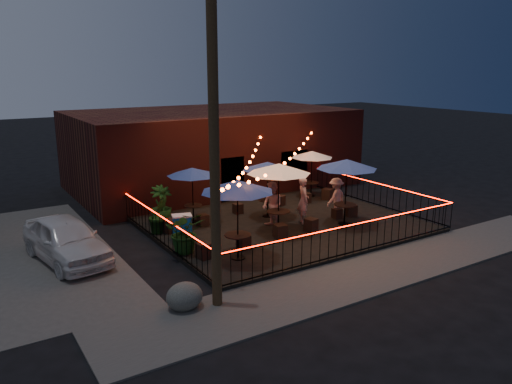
% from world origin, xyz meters
% --- Properties ---
extents(ground, '(110.00, 110.00, 0.00)m').
position_xyz_m(ground, '(0.00, 0.00, 0.00)').
color(ground, black).
rests_on(ground, ground).
extents(patio, '(10.00, 8.00, 0.15)m').
position_xyz_m(patio, '(0.00, 2.00, 0.07)').
color(patio, black).
rests_on(patio, ground).
extents(sidewalk, '(18.00, 2.50, 0.05)m').
position_xyz_m(sidewalk, '(0.00, -3.25, 0.03)').
color(sidewalk, '#413F3C').
rests_on(sidewalk, ground).
extents(brick_building, '(14.00, 8.00, 4.00)m').
position_xyz_m(brick_building, '(1.00, 9.99, 2.00)').
color(brick_building, '#3D1310').
rests_on(brick_building, ground).
extents(utility_pole, '(0.26, 0.26, 8.00)m').
position_xyz_m(utility_pole, '(-5.40, -2.60, 4.00)').
color(utility_pole, '#332414').
rests_on(utility_pole, ground).
extents(fence_front, '(10.00, 0.04, 1.04)m').
position_xyz_m(fence_front, '(0.00, -2.00, 0.66)').
color(fence_front, black).
rests_on(fence_front, patio).
extents(fence_left, '(0.04, 8.00, 1.04)m').
position_xyz_m(fence_left, '(-5.00, 2.00, 0.66)').
color(fence_left, black).
rests_on(fence_left, patio).
extents(fence_right, '(0.04, 8.00, 1.04)m').
position_xyz_m(fence_right, '(5.00, 2.00, 0.66)').
color(fence_right, black).
rests_on(fence_right, patio).
extents(festoon_lights, '(10.02, 8.72, 1.32)m').
position_xyz_m(festoon_lights, '(-1.01, 1.70, 2.52)').
color(festoon_lights, '#FF450D').
rests_on(festoon_lights, ground).
extents(cafe_table_0, '(2.70, 2.70, 2.59)m').
position_xyz_m(cafe_table_0, '(-3.41, -0.28, 2.51)').
color(cafe_table_0, black).
rests_on(cafe_table_0, patio).
extents(cafe_table_1, '(2.47, 2.47, 2.20)m').
position_xyz_m(cafe_table_1, '(-2.91, 4.09, 2.16)').
color(cafe_table_1, black).
rests_on(cafe_table_1, patio).
extents(cafe_table_2, '(3.00, 3.00, 2.61)m').
position_xyz_m(cafe_table_2, '(-0.77, 1.23, 2.53)').
color(cafe_table_2, black).
rests_on(cafe_table_2, patio).
extents(cafe_table_3, '(2.74, 2.74, 2.30)m').
position_xyz_m(cafe_table_3, '(-0.01, 3.12, 2.25)').
color(cafe_table_3, black).
rests_on(cafe_table_3, patio).
extents(cafe_table_4, '(2.89, 2.89, 2.59)m').
position_xyz_m(cafe_table_4, '(1.99, 0.63, 2.52)').
color(cafe_table_4, black).
rests_on(cafe_table_4, patio).
extents(cafe_table_5, '(2.61, 2.61, 2.19)m').
position_xyz_m(cafe_table_5, '(3.62, 4.80, 2.15)').
color(cafe_table_5, black).
rests_on(cafe_table_5, patio).
extents(bistro_chair_0, '(0.48, 0.48, 0.51)m').
position_xyz_m(bistro_chair_0, '(-4.33, 0.32, 0.40)').
color(bistro_chair_0, black).
rests_on(bistro_chair_0, patio).
extents(bistro_chair_1, '(0.43, 0.43, 0.45)m').
position_xyz_m(bistro_chair_1, '(-2.80, 0.39, 0.38)').
color(bistro_chair_1, black).
rests_on(bistro_chair_1, patio).
extents(bistro_chair_2, '(0.52, 0.52, 0.50)m').
position_xyz_m(bistro_chair_2, '(-4.27, 3.35, 0.40)').
color(bistro_chair_2, black).
rests_on(bistro_chair_2, patio).
extents(bistro_chair_3, '(0.38, 0.38, 0.45)m').
position_xyz_m(bistro_chair_3, '(-2.83, 3.42, 0.37)').
color(bistro_chair_3, black).
rests_on(bistro_chair_3, patio).
extents(bistro_chair_4, '(0.47, 0.47, 0.49)m').
position_xyz_m(bistro_chair_4, '(-1.08, 0.65, 0.40)').
color(bistro_chair_4, black).
rests_on(bistro_chair_4, patio).
extents(bistro_chair_5, '(0.50, 0.50, 0.48)m').
position_xyz_m(bistro_chair_5, '(0.32, 0.64, 0.39)').
color(bistro_chair_5, black).
rests_on(bistro_chair_5, patio).
extents(bistro_chair_6, '(0.36, 0.36, 0.42)m').
position_xyz_m(bistro_chair_6, '(-0.82, 4.15, 0.36)').
color(bistro_chair_6, black).
rests_on(bistro_chair_6, patio).
extents(bistro_chair_7, '(0.49, 0.49, 0.44)m').
position_xyz_m(bistro_chair_7, '(1.43, 4.26, 0.37)').
color(bistro_chair_7, black).
rests_on(bistro_chair_7, patio).
extents(bistro_chair_8, '(0.36, 0.36, 0.40)m').
position_xyz_m(bistro_chair_8, '(2.27, 1.40, 0.35)').
color(bistro_chair_8, black).
rests_on(bistro_chair_8, patio).
extents(bistro_chair_9, '(0.54, 0.54, 0.50)m').
position_xyz_m(bistro_chair_9, '(2.97, 1.30, 0.40)').
color(bistro_chair_9, black).
rests_on(bistro_chair_9, patio).
extents(bistro_chair_10, '(0.43, 0.43, 0.46)m').
position_xyz_m(bistro_chair_10, '(2.64, 3.96, 0.38)').
color(bistro_chair_10, black).
rests_on(bistro_chair_10, patio).
extents(bistro_chair_11, '(0.56, 0.56, 0.51)m').
position_xyz_m(bistro_chair_11, '(3.89, 3.90, 0.40)').
color(bistro_chair_11, black).
rests_on(bistro_chair_11, patio).
extents(patron_a, '(0.66, 0.79, 1.84)m').
position_xyz_m(patron_a, '(0.71, 1.64, 1.07)').
color(patron_a, '#D5B489').
rests_on(patron_a, patio).
extents(patron_b, '(0.69, 0.88, 1.79)m').
position_xyz_m(patron_b, '(-0.68, 1.77, 1.04)').
color(patron_b, '#D6AF93').
rests_on(patron_b, patio).
extents(patron_c, '(1.17, 0.84, 1.63)m').
position_xyz_m(patron_c, '(2.37, 1.61, 0.96)').
color(patron_c, beige).
rests_on(patron_c, patio).
extents(potted_shrub_a, '(1.61, 1.51, 1.43)m').
position_xyz_m(potted_shrub_a, '(-4.60, 1.12, 0.87)').
color(potted_shrub_a, '#13350A').
rests_on(potted_shrub_a, patio).
extents(potted_shrub_b, '(0.79, 0.66, 1.36)m').
position_xyz_m(potted_shrub_b, '(-4.60, 3.53, 0.83)').
color(potted_shrub_b, '#173B13').
rests_on(potted_shrub_b, patio).
extents(potted_shrub_c, '(0.89, 0.89, 1.53)m').
position_xyz_m(potted_shrub_c, '(-4.11, 4.47, 0.92)').
color(potted_shrub_c, '#0F3A0D').
rests_on(potted_shrub_c, patio).
extents(cooler, '(0.80, 0.67, 0.91)m').
position_xyz_m(cooler, '(-4.16, 2.38, 0.61)').
color(cooler, '#0D59B4').
rests_on(cooler, patio).
extents(boulder, '(1.03, 0.91, 0.73)m').
position_xyz_m(boulder, '(-6.22, -2.33, 0.36)').
color(boulder, '#444440').
rests_on(boulder, ground).
extents(car_white, '(2.37, 4.46, 1.44)m').
position_xyz_m(car_white, '(-8.04, 2.87, 0.72)').
color(car_white, white).
rests_on(car_white, ground).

